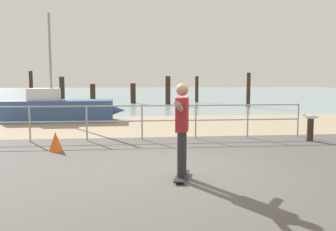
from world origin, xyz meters
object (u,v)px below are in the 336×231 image
sailboat (63,109)px  bollard_short (310,131)px  seagull (310,117)px  traffic_cone (56,142)px  skateboarder (182,124)px  skateboard (182,176)px

sailboat → bollard_short: sailboat is taller
bollard_short → seagull: seagull is taller
sailboat → traffic_cone: bearing=-81.1°
skateboarder → seagull: bearing=39.2°
sailboat → bollard_short: (7.97, -5.53, -0.20)m
skateboarder → traffic_cone: size_ratio=3.30×
sailboat → traffic_cone: (0.97, -6.22, -0.27)m
seagull → traffic_cone: 7.03m
sailboat → skateboard: 9.71m
skateboard → seagull: 5.46m
sailboat → skateboarder: 9.72m
skateboarder → seagull: (4.20, 3.42, -0.30)m
skateboard → seagull: bearing=39.2°
skateboarder → traffic_cone: bearing=135.5°
traffic_cone → skateboard: bearing=-44.5°
skateboarder → traffic_cone: (-2.78, 2.73, -0.77)m
skateboard → seagull: (4.20, 3.42, 0.65)m
skateboard → traffic_cone: size_ratio=1.65×
sailboat → skateboarder: bearing=-67.2°
skateboard → skateboarder: skateboarder is taller
skateboarder → seagull: 5.43m
sailboat → traffic_cone: 6.30m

